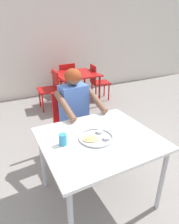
% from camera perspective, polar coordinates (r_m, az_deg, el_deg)
% --- Properties ---
extents(ground_plane, '(12.00, 12.00, 0.05)m').
position_cam_1_polar(ground_plane, '(2.26, 4.09, -24.90)').
color(ground_plane, gray).
extents(back_wall, '(12.00, 0.12, 3.40)m').
position_cam_1_polar(back_wall, '(4.94, -19.85, 23.55)').
color(back_wall, silver).
rests_on(back_wall, ground).
extents(table_foreground, '(1.04, 0.92, 0.75)m').
position_cam_1_polar(table_foreground, '(1.81, 2.82, -9.67)').
color(table_foreground, white).
rests_on(table_foreground, ground).
extents(thali_tray, '(0.32, 0.32, 0.03)m').
position_cam_1_polar(thali_tray, '(1.74, 1.98, -7.70)').
color(thali_tray, '#B7BABF').
rests_on(thali_tray, table_foreground).
extents(drinking_cup, '(0.07, 0.07, 0.10)m').
position_cam_1_polar(drinking_cup, '(1.65, -8.06, -8.11)').
color(drinking_cup, '#338CBF').
rests_on(drinking_cup, table_foreground).
extents(chair_foreground, '(0.46, 0.43, 0.90)m').
position_cam_1_polar(chair_foreground, '(2.60, -5.80, -2.02)').
color(chair_foreground, red).
rests_on(chair_foreground, ground).
extents(diner_foreground, '(0.52, 0.57, 1.24)m').
position_cam_1_polar(diner_foreground, '(2.33, -3.66, 0.59)').
color(diner_foreground, '#272727').
rests_on(diner_foreground, ground).
extents(table_background_red, '(0.90, 0.87, 0.73)m').
position_cam_1_polar(table_background_red, '(4.27, -4.06, 10.50)').
color(table_background_red, '#B71414').
rests_on(table_background_red, ground).
extents(chair_red_left, '(0.43, 0.46, 0.82)m').
position_cam_1_polar(chair_red_left, '(4.17, -11.59, 7.45)').
color(chair_red_left, '#B71413').
rests_on(chair_red_left, ground).
extents(chair_red_right, '(0.48, 0.45, 0.85)m').
position_cam_1_polar(chair_red_right, '(4.61, 2.37, 9.61)').
color(chair_red_right, '#A71515').
rests_on(chair_red_right, ground).
extents(chair_red_far, '(0.49, 0.47, 0.85)m').
position_cam_1_polar(chair_red_far, '(4.86, -7.26, 10.39)').
color(chair_red_far, '#B61512').
rests_on(chair_red_far, ground).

